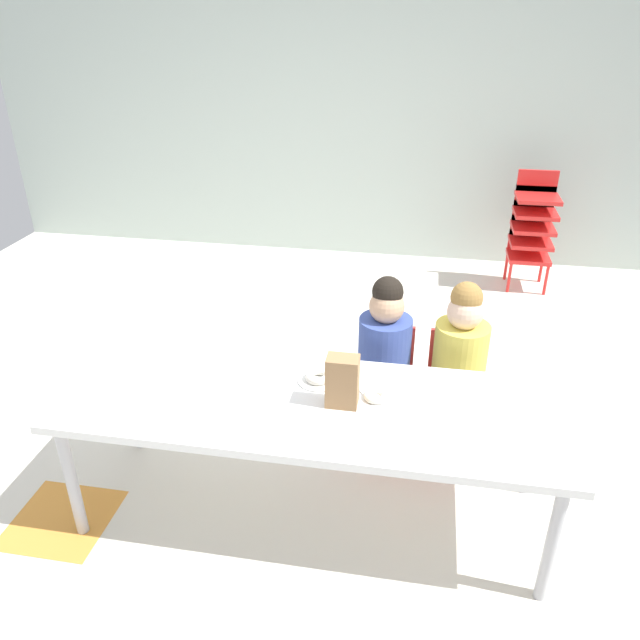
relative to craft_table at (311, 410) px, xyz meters
The scene contains 11 objects.
ground_plane 0.87m from the craft_table, 106.42° to the left, with size 6.57×5.36×0.02m.
back_wall 3.42m from the craft_table, 93.28° to the left, with size 6.57×0.10×2.64m, color #B2C1B7.
craft_table is the anchor object (origin of this frame).
seated_child_near_camera 0.64m from the craft_table, 66.05° to the left, with size 0.32×0.32×0.92m.
seated_child_middle_seat 0.86m from the craft_table, 43.16° to the left, with size 0.34×0.34×0.92m.
kid_chair_red_stack 3.05m from the craft_table, 65.89° to the left, with size 0.32×0.30×0.92m.
paper_bag_brown 0.20m from the craft_table, ahead, with size 0.13×0.09×0.22m, color #9E754C.
paper_plate_near_edge 0.16m from the craft_table, 88.06° to the left, with size 0.18×0.18×0.01m, color white.
paper_plate_center_table 0.31m from the craft_table, 26.56° to the left, with size 0.18×0.18×0.01m, color white.
donut_powdered_on_plate 0.17m from the craft_table, 88.06° to the left, with size 0.12×0.12×0.04m, color white.
donut_powdered_loose 0.28m from the craft_table, 13.68° to the left, with size 0.10×0.10×0.03m, color white.
Camera 1 is at (0.59, -2.70, 2.06)m, focal length 34.43 mm.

